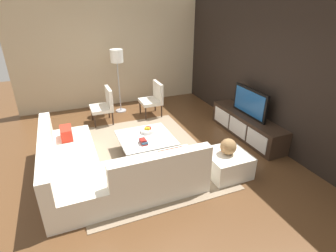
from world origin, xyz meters
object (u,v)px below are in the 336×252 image
at_px(accent_chair_far, 154,97).
at_px(decorative_ball, 228,147).
at_px(accent_chair_near, 105,104).
at_px(fruit_bowl, 148,130).
at_px(sectional_couch, 102,169).
at_px(television, 250,102).
at_px(media_console, 247,126).
at_px(ottoman, 226,163).
at_px(floor_lamp, 117,60).
at_px(coffee_table, 146,145).
at_px(book_stack, 143,141).

relative_size(accent_chair_far, decorative_ball, 3.15).
bearing_deg(accent_chair_near, fruit_bowl, 10.37).
height_order(sectional_couch, fruit_bowl, sectional_couch).
bearing_deg(television, accent_chair_near, -125.13).
bearing_deg(media_console, ottoman, -49.16).
height_order(accent_chair_near, decorative_ball, accent_chair_near).
bearing_deg(fruit_bowl, media_console, 82.73).
xyz_separation_m(television, floor_lamp, (-2.51, -2.25, 0.59)).
bearing_deg(coffee_table, decorative_ball, 43.82).
height_order(floor_lamp, decorative_ball, floor_lamp).
bearing_deg(sectional_couch, accent_chair_far, 144.20).
relative_size(television, sectional_couch, 0.43).
bearing_deg(book_stack, media_console, 92.86).
height_order(sectional_couch, accent_chair_near, accent_chair_near).
relative_size(sectional_couch, accent_chair_far, 2.76).
height_order(television, decorative_ball, television).
relative_size(television, floor_lamp, 0.63).
relative_size(media_console, television, 1.97).
height_order(accent_chair_near, fruit_bowl, accent_chair_near).
bearing_deg(book_stack, ottoman, 52.78).
relative_size(fruit_bowl, book_stack, 1.31).
relative_size(sectional_couch, book_stack, 11.21).
xyz_separation_m(ottoman, book_stack, (-0.92, -1.21, 0.22)).
relative_size(accent_chair_near, ottoman, 1.24).
relative_size(television, accent_chair_far, 1.20).
bearing_deg(floor_lamp, fruit_bowl, 1.28).
xyz_separation_m(television, decorative_ball, (1.04, -1.20, -0.26)).
distance_m(accent_chair_near, floor_lamp, 1.18).
height_order(media_console, book_stack, media_console).
height_order(coffee_table, book_stack, book_stack).
distance_m(accent_chair_near, decorative_ball, 3.35).
bearing_deg(sectional_couch, ottoman, 75.59).
bearing_deg(fruit_bowl, accent_chair_far, 156.67).
relative_size(coffee_table, ottoman, 1.45).
bearing_deg(floor_lamp, accent_chair_near, -40.70).
distance_m(floor_lamp, ottoman, 3.89).
height_order(media_console, sectional_couch, sectional_couch).
height_order(fruit_bowl, decorative_ball, decorative_ball).
bearing_deg(accent_chair_far, decorative_ball, 9.89).
bearing_deg(television, coffee_table, -92.49).
xyz_separation_m(fruit_bowl, accent_chair_far, (-1.65, 0.71, 0.06)).
bearing_deg(floor_lamp, accent_chair_far, 52.49).
relative_size(floor_lamp, fruit_bowl, 5.90).
relative_size(accent_chair_near, book_stack, 4.06).
height_order(television, fruit_bowl, television).
bearing_deg(accent_chair_far, floor_lamp, -123.05).
xyz_separation_m(television, fruit_bowl, (-0.28, -2.20, -0.37)).
bearing_deg(television, sectional_couch, -80.99).
relative_size(television, decorative_ball, 3.77).
distance_m(television, decorative_ball, 1.61).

